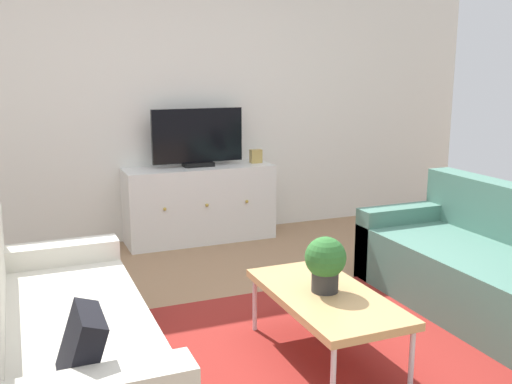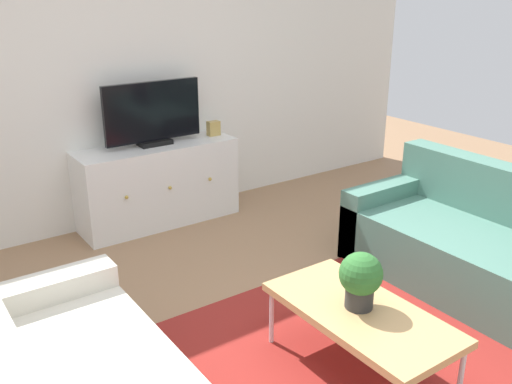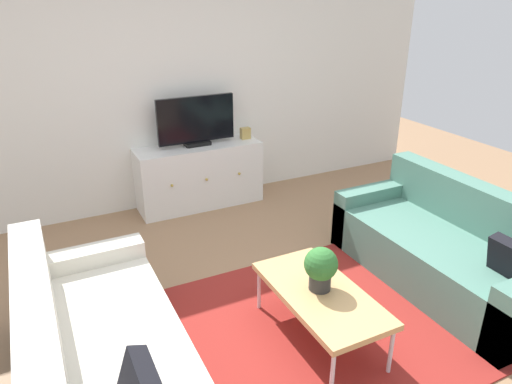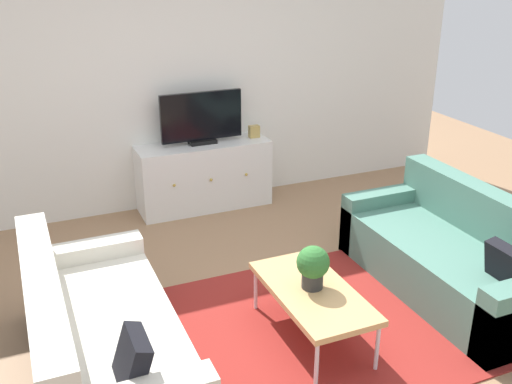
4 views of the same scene
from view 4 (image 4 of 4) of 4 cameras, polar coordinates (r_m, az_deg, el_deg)
name	(u,v)px [view 4 (image 4 of 4)]	position (r m, az deg, el deg)	size (l,w,h in m)	color
ground_plane	(290,320)	(4.55, 3.28, -12.22)	(10.00, 10.00, 0.00)	#997251
wall_back	(184,78)	(6.25, -6.99, 10.86)	(6.40, 0.12, 2.70)	silver
area_rug	(299,330)	(4.43, 4.15, -13.16)	(2.50, 1.90, 0.01)	maroon
couch_left_side	(93,344)	(3.98, -15.41, -13.93)	(0.87, 1.89, 0.82)	beige
couch_right_side	(456,258)	(5.06, 18.74, -6.00)	(0.87, 1.89, 0.82)	#4C7A6B
coffee_table	(313,293)	(4.18, 5.48, -9.66)	(0.53, 1.05, 0.40)	tan
potted_plant	(313,265)	(4.10, 5.51, -7.04)	(0.23, 0.23, 0.31)	#2D2D2D
tv_console	(204,176)	(6.29, -5.02, 1.58)	(1.39, 0.47, 0.71)	white
flat_screen_tv	(201,118)	(6.12, -5.28, 7.08)	(0.86, 0.16, 0.54)	black
mantel_clock	(254,131)	(6.35, -0.19, 5.85)	(0.11, 0.07, 0.13)	tan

